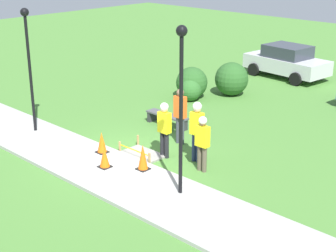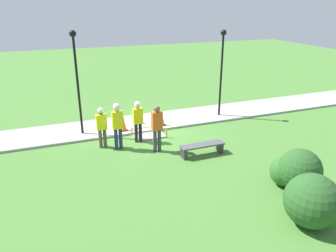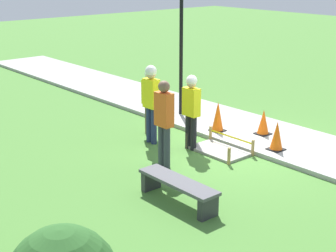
# 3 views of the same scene
# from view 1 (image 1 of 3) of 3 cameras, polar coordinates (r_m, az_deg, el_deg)

# --- Properties ---
(ground_plane) EXTENTS (60.00, 60.00, 0.00)m
(ground_plane) POSITION_cam_1_polar(r_m,az_deg,el_deg) (15.94, -4.24, -3.56)
(ground_plane) COLOR #477A33
(sidewalk) EXTENTS (28.00, 2.36, 0.10)m
(sidewalk) POSITION_cam_1_polar(r_m,az_deg,el_deg) (15.23, -7.53, -4.64)
(sidewalk) COLOR #9E9E99
(sidewalk) RESTS_ON ground_plane
(wet_concrete_patch) EXTENTS (1.38, 0.83, 0.38)m
(wet_concrete_patch) POSITION_cam_1_polar(r_m,az_deg,el_deg) (16.11, -2.74, -3.10)
(wet_concrete_patch) COLOR gray
(wet_concrete_patch) RESTS_ON ground_plane
(traffic_cone_near_patch) EXTENTS (0.34, 0.34, 0.67)m
(traffic_cone_near_patch) POSITION_cam_1_polar(r_m,az_deg,el_deg) (16.06, -7.35, -1.83)
(traffic_cone_near_patch) COLOR black
(traffic_cone_near_patch) RESTS_ON sidewalk
(traffic_cone_far_patch) EXTENTS (0.34, 0.34, 0.62)m
(traffic_cone_far_patch) POSITION_cam_1_polar(r_m,az_deg,el_deg) (15.03, -7.05, -3.46)
(traffic_cone_far_patch) COLOR black
(traffic_cone_far_patch) RESTS_ON sidewalk
(traffic_cone_sidewalk_edge) EXTENTS (0.34, 0.34, 0.76)m
(traffic_cone_sidewalk_edge) POSITION_cam_1_polar(r_m,az_deg,el_deg) (14.77, -2.80, -3.48)
(traffic_cone_sidewalk_edge) COLOR black
(traffic_cone_sidewalk_edge) RESTS_ON sidewalk
(park_bench) EXTENTS (1.74, 0.44, 0.44)m
(park_bench) POSITION_cam_1_polar(r_m,az_deg,el_deg) (18.52, -0.11, 0.93)
(park_bench) COLOR #2D2D33
(park_bench) RESTS_ON ground_plane
(worker_supervisor) EXTENTS (0.40, 0.25, 1.76)m
(worker_supervisor) POSITION_cam_1_polar(r_m,az_deg,el_deg) (15.59, -0.40, 0.09)
(worker_supervisor) COLOR black
(worker_supervisor) RESTS_ON ground_plane
(worker_assistant) EXTENTS (0.40, 0.24, 1.67)m
(worker_assistant) POSITION_cam_1_polar(r_m,az_deg,el_deg) (14.70, 3.83, -1.49)
(worker_assistant) COLOR brown
(worker_assistant) RESTS_ON ground_plane
(worker_trainee) EXTENTS (0.40, 0.27, 1.89)m
(worker_trainee) POSITION_cam_1_polar(r_m,az_deg,el_deg) (15.25, 3.22, 0.00)
(worker_trainee) COLOR navy
(worker_trainee) RESTS_ON ground_plane
(bystander_in_orange_shirt) EXTENTS (0.40, 0.25, 1.87)m
(bystander_in_orange_shirt) POSITION_cam_1_polar(r_m,az_deg,el_deg) (16.66, 1.36, 1.50)
(bystander_in_orange_shirt) COLOR #383D47
(bystander_in_orange_shirt) RESTS_ON ground_plane
(lamppost_near) EXTENTS (0.28, 0.28, 4.37)m
(lamppost_near) POSITION_cam_1_polar(r_m,az_deg,el_deg) (12.57, 1.47, 4.13)
(lamppost_near) COLOR black
(lamppost_near) RESTS_ON sidewalk
(lamppost_far) EXTENTS (0.28, 0.28, 4.19)m
(lamppost_far) POSITION_cam_1_polar(r_m,az_deg,el_deg) (17.77, -15.22, 7.80)
(lamppost_far) COLOR black
(lamppost_far) RESTS_ON sidewalk
(parked_car_silver) EXTENTS (4.19, 2.35, 1.58)m
(parked_car_silver) POSITION_cam_1_polar(r_m,az_deg,el_deg) (25.82, 13.02, 7.01)
(parked_car_silver) COLOR #BCBCC1
(parked_car_silver) RESTS_ON ground_plane
(shrub_rounded_near) EXTENTS (1.33, 1.33, 1.33)m
(shrub_rounded_near) POSITION_cam_1_polar(r_m,az_deg,el_deg) (21.81, 2.65, 4.82)
(shrub_rounded_near) COLOR #285623
(shrub_rounded_near) RESTS_ON ground_plane
(shrub_rounded_mid) EXTENTS (1.44, 1.44, 1.44)m
(shrub_rounded_mid) POSITION_cam_1_polar(r_m,az_deg,el_deg) (22.35, 7.06, 5.20)
(shrub_rounded_mid) COLOR #285623
(shrub_rounded_mid) RESTS_ON ground_plane
(shrub_rounded_far) EXTENTS (0.96, 0.96, 0.96)m
(shrub_rounded_far) POSITION_cam_1_polar(r_m,az_deg,el_deg) (21.45, 2.47, 4.04)
(shrub_rounded_far) COLOR #2D6028
(shrub_rounded_far) RESTS_ON ground_plane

